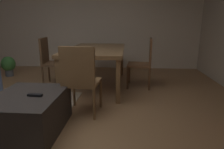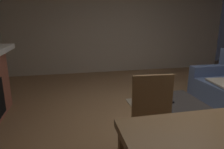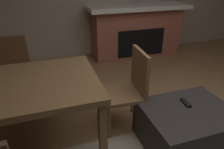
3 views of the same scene
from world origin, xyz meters
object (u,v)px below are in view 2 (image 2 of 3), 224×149
dining_chair_west (155,116)px  tv_remote (168,102)px  small_dog (153,99)px  ottoman_coffee_table (175,118)px

dining_chair_west → tv_remote: bearing=140.5°
dining_chair_west → small_dog: bearing=157.0°
ottoman_coffee_table → tv_remote: 0.26m
ottoman_coffee_table → small_dog: ottoman_coffee_table is taller
ottoman_coffee_table → small_dog: size_ratio=1.62×
tv_remote → small_dog: tv_remote is taller
tv_remote → small_dog: 0.80m
dining_chair_west → ottoman_coffee_table: bearing=131.4°
small_dog → tv_remote: bearing=-9.6°
tv_remote → dining_chair_west: (0.47, -0.39, 0.08)m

